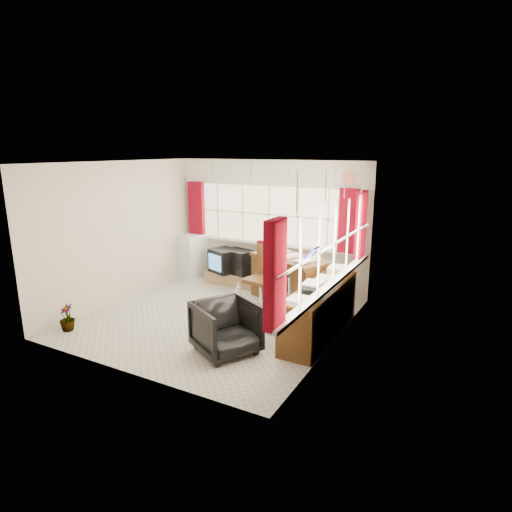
{
  "coord_description": "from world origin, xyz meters",
  "views": [
    {
      "loc": [
        3.71,
        -5.47,
        2.7
      ],
      "look_at": [
        0.47,
        0.55,
        0.98
      ],
      "focal_mm": 30.0,
      "sensor_mm": 36.0,
      "label": 1
    }
  ],
  "objects_px": {
    "crt_tv": "(224,261)",
    "office_chair": "(226,328)",
    "desk_lamp": "(286,242)",
    "tv_bench": "(239,279)",
    "desk": "(290,277)",
    "credenza": "(320,310)",
    "task_chair": "(266,275)",
    "radiator": "(285,297)",
    "mini_fridge": "(191,255)"
  },
  "relations": [
    {
      "from": "crt_tv",
      "to": "office_chair",
      "type": "bearing_deg",
      "value": -57.18
    },
    {
      "from": "desk_lamp",
      "to": "tv_bench",
      "type": "relative_size",
      "value": 0.32
    },
    {
      "from": "desk",
      "to": "credenza",
      "type": "xyz_separation_m",
      "value": [
        0.97,
        -1.1,
        -0.07
      ]
    },
    {
      "from": "desk",
      "to": "task_chair",
      "type": "relative_size",
      "value": 1.37
    },
    {
      "from": "task_chair",
      "to": "credenza",
      "type": "relative_size",
      "value": 0.59
    },
    {
      "from": "desk_lamp",
      "to": "radiator",
      "type": "relative_size",
      "value": 0.74
    },
    {
      "from": "office_chair",
      "to": "task_chair",
      "type": "bearing_deg",
      "value": 37.41
    },
    {
      "from": "credenza",
      "to": "crt_tv",
      "type": "bearing_deg",
      "value": 150.81
    },
    {
      "from": "radiator",
      "to": "office_chair",
      "type": "bearing_deg",
      "value": -91.41
    },
    {
      "from": "task_chair",
      "to": "mini_fridge",
      "type": "xyz_separation_m",
      "value": [
        -2.37,
        1.09,
        -0.16
      ]
    },
    {
      "from": "radiator",
      "to": "credenza",
      "type": "bearing_deg",
      "value": -37.62
    },
    {
      "from": "credenza",
      "to": "mini_fridge",
      "type": "height_order",
      "value": "mini_fridge"
    },
    {
      "from": "desk_lamp",
      "to": "mini_fridge",
      "type": "bearing_deg",
      "value": 165.04
    },
    {
      "from": "radiator",
      "to": "crt_tv",
      "type": "distance_m",
      "value": 1.91
    },
    {
      "from": "credenza",
      "to": "mini_fridge",
      "type": "relative_size",
      "value": 2.17
    },
    {
      "from": "desk_lamp",
      "to": "crt_tv",
      "type": "height_order",
      "value": "desk_lamp"
    },
    {
      "from": "radiator",
      "to": "tv_bench",
      "type": "bearing_deg",
      "value": 148.88
    },
    {
      "from": "crt_tv",
      "to": "credenza",
      "type": "bearing_deg",
      "value": -29.19
    },
    {
      "from": "desk",
      "to": "desk_lamp",
      "type": "relative_size",
      "value": 3.65
    },
    {
      "from": "desk",
      "to": "tv_bench",
      "type": "distance_m",
      "value": 1.41
    },
    {
      "from": "task_chair",
      "to": "office_chair",
      "type": "height_order",
      "value": "task_chair"
    },
    {
      "from": "credenza",
      "to": "crt_tv",
      "type": "distance_m",
      "value": 2.97
    },
    {
      "from": "desk_lamp",
      "to": "task_chair",
      "type": "relative_size",
      "value": 0.38
    },
    {
      "from": "radiator",
      "to": "desk_lamp",
      "type": "bearing_deg",
      "value": 115.41
    },
    {
      "from": "radiator",
      "to": "crt_tv",
      "type": "relative_size",
      "value": 0.91
    },
    {
      "from": "desk",
      "to": "crt_tv",
      "type": "relative_size",
      "value": 2.48
    },
    {
      "from": "desk",
      "to": "crt_tv",
      "type": "height_order",
      "value": "desk"
    },
    {
      "from": "tv_bench",
      "to": "mini_fridge",
      "type": "distance_m",
      "value": 1.3
    },
    {
      "from": "desk",
      "to": "tv_bench",
      "type": "height_order",
      "value": "desk"
    },
    {
      "from": "office_chair",
      "to": "tv_bench",
      "type": "bearing_deg",
      "value": 55.87
    },
    {
      "from": "radiator",
      "to": "credenza",
      "type": "distance_m",
      "value": 1.1
    },
    {
      "from": "desk_lamp",
      "to": "crt_tv",
      "type": "bearing_deg",
      "value": 161.62
    },
    {
      "from": "desk_lamp",
      "to": "radiator",
      "type": "distance_m",
      "value": 0.94
    },
    {
      "from": "desk_lamp",
      "to": "office_chair",
      "type": "height_order",
      "value": "desk_lamp"
    },
    {
      "from": "tv_bench",
      "to": "mini_fridge",
      "type": "xyz_separation_m",
      "value": [
        -1.25,
        0.07,
        0.34
      ]
    },
    {
      "from": "office_chair",
      "to": "radiator",
      "type": "xyz_separation_m",
      "value": [
        0.04,
        1.82,
        -0.12
      ]
    },
    {
      "from": "task_chair",
      "to": "tv_bench",
      "type": "xyz_separation_m",
      "value": [
        -1.12,
        1.02,
        -0.5
      ]
    },
    {
      "from": "office_chair",
      "to": "credenza",
      "type": "bearing_deg",
      "value": -9.35
    },
    {
      "from": "desk",
      "to": "radiator",
      "type": "bearing_deg",
      "value": -75.63
    },
    {
      "from": "desk",
      "to": "office_chair",
      "type": "distance_m",
      "value": 2.26
    },
    {
      "from": "desk_lamp",
      "to": "tv_bench",
      "type": "bearing_deg",
      "value": 154.88
    },
    {
      "from": "tv_bench",
      "to": "radiator",
      "type": "bearing_deg",
      "value": -31.12
    },
    {
      "from": "radiator",
      "to": "task_chair",
      "type": "bearing_deg",
      "value": -150.96
    },
    {
      "from": "task_chair",
      "to": "tv_bench",
      "type": "height_order",
      "value": "task_chair"
    },
    {
      "from": "task_chair",
      "to": "crt_tv",
      "type": "bearing_deg",
      "value": 146.51
    },
    {
      "from": "desk",
      "to": "mini_fridge",
      "type": "xyz_separation_m",
      "value": [
        -2.55,
        0.49,
        -0.0
      ]
    },
    {
      "from": "desk_lamp",
      "to": "task_chair",
      "type": "height_order",
      "value": "desk_lamp"
    },
    {
      "from": "tv_bench",
      "to": "task_chair",
      "type": "bearing_deg",
      "value": -42.34
    },
    {
      "from": "credenza",
      "to": "tv_bench",
      "type": "height_order",
      "value": "credenza"
    },
    {
      "from": "tv_bench",
      "to": "crt_tv",
      "type": "height_order",
      "value": "crt_tv"
    }
  ]
}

